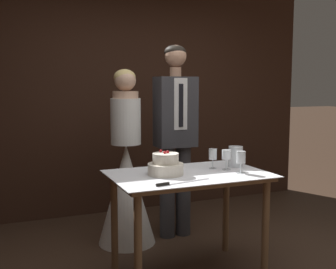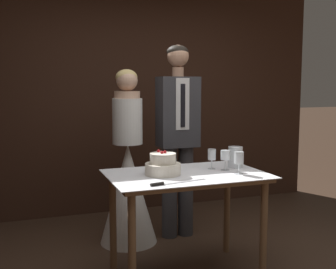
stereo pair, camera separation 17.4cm
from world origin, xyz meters
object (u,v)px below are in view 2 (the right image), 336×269
(cake_knife, at_px, (168,183))
(wine_glass_far, at_px, (239,158))
(wine_glass_near, at_px, (225,156))
(groom, at_px, (178,132))
(hurricane_candle, at_px, (235,158))
(bride, at_px, (128,180))
(wine_glass_middle, at_px, (212,155))
(tiered_cake, at_px, (163,165))
(cake_table, at_px, (186,187))

(cake_knife, height_order, wine_glass_far, wine_glass_far)
(wine_glass_near, bearing_deg, groom, 96.23)
(wine_glass_near, relative_size, hurricane_candle, 0.94)
(wine_glass_near, height_order, groom, groom)
(wine_glass_far, relative_size, bride, 0.11)
(cake_knife, xyz_separation_m, bride, (0.00, 1.11, -0.22))
(cake_knife, bearing_deg, wine_glass_middle, 25.84)
(hurricane_candle, bearing_deg, tiered_cake, -174.55)
(cake_knife, height_order, wine_glass_middle, wine_glass_middle)
(cake_table, height_order, bride, bride)
(cake_table, bearing_deg, wine_glass_middle, 19.15)
(cake_table, distance_m, groom, 0.93)
(cake_table, relative_size, wine_glass_far, 7.00)
(cake_table, height_order, wine_glass_far, wine_glass_far)
(cake_knife, distance_m, wine_glass_middle, 0.64)
(cake_knife, bearing_deg, cake_table, 38.07)
(wine_glass_far, bearing_deg, cake_table, 157.83)
(cake_knife, relative_size, groom, 0.24)
(groom, bearing_deg, tiered_cake, -118.41)
(hurricane_candle, bearing_deg, wine_glass_near, -148.62)
(wine_glass_middle, height_order, hurricane_candle, hurricane_candle)
(cake_knife, height_order, groom, groom)
(bride, bearing_deg, cake_knife, -90.04)
(cake_table, height_order, cake_knife, cake_knife)
(cake_knife, relative_size, hurricane_candle, 2.56)
(cake_table, distance_m, tiered_cake, 0.26)
(groom, bearing_deg, wine_glass_far, -82.80)
(wine_glass_near, bearing_deg, tiered_cake, 177.74)
(hurricane_candle, bearing_deg, cake_knife, -153.07)
(tiered_cake, height_order, wine_glass_near, tiered_cake)
(tiered_cake, relative_size, bride, 0.17)
(bride, xyz_separation_m, groom, (0.50, -0.00, 0.44))
(cake_knife, xyz_separation_m, wine_glass_near, (0.59, 0.29, 0.11))
(wine_glass_middle, xyz_separation_m, hurricane_candle, (0.22, -0.00, -0.03))
(wine_glass_near, bearing_deg, bride, 125.75)
(wine_glass_near, relative_size, bride, 0.10)
(cake_knife, height_order, wine_glass_near, wine_glass_near)
(bride, bearing_deg, wine_glass_near, -54.25)
(wine_glass_near, relative_size, wine_glass_far, 0.94)
(cake_knife, xyz_separation_m, groom, (0.50, 1.11, 0.22))
(wine_glass_near, relative_size, wine_glass_middle, 0.99)
(hurricane_candle, relative_size, groom, 0.09)
(wine_glass_far, xyz_separation_m, bride, (-0.63, 0.98, -0.34))
(tiered_cake, relative_size, wine_glass_middle, 1.67)
(wine_glass_middle, xyz_separation_m, bride, (-0.51, 0.74, -0.33))
(wine_glass_near, distance_m, hurricane_candle, 0.16)
(wine_glass_far, height_order, hurricane_candle, same)
(cake_table, relative_size, groom, 0.65)
(cake_table, relative_size, bride, 0.74)
(bride, bearing_deg, wine_glass_middle, -55.15)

